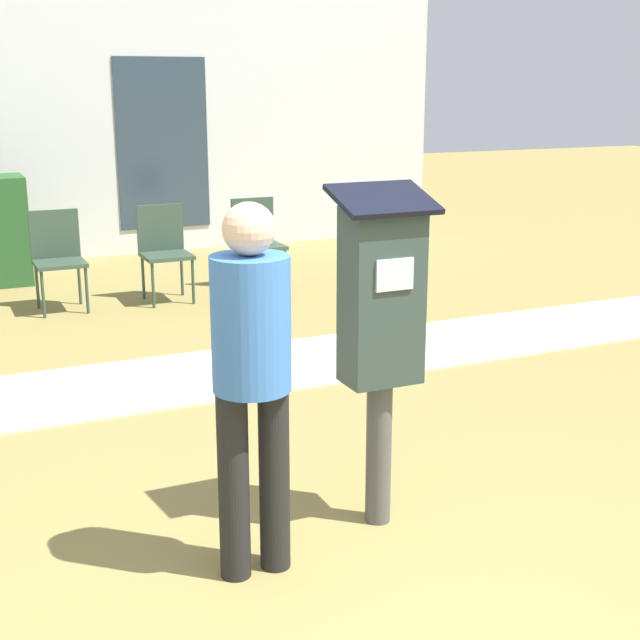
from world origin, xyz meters
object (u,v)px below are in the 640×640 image
object	(u,v)px
parking_meter	(381,314)
outdoor_chair_right	(257,236)
person_standing	(252,364)
outdoor_chair_left	(58,252)
outdoor_chair_middle	(164,245)

from	to	relation	value
parking_meter	outdoor_chair_right	xyz separation A→B (m)	(1.21, 4.87, -0.49)
person_standing	outdoor_chair_left	distance (m)	5.02
parking_meter	person_standing	bearing A→B (deg)	-164.92
outdoor_chair_middle	parking_meter	bearing A→B (deg)	-115.70
outdoor_chair_left	outdoor_chair_right	world-z (taller)	same
parking_meter	outdoor_chair_right	size ratio (longest dim) A/B	1.77
person_standing	parking_meter	bearing A→B (deg)	54.65
person_standing	outdoor_chair_right	bearing A→B (deg)	109.00
outdoor_chair_middle	outdoor_chair_right	world-z (taller)	same
parking_meter	outdoor_chair_middle	size ratio (longest dim) A/B	1.77
outdoor_chair_middle	outdoor_chair_right	size ratio (longest dim) A/B	1.00
outdoor_chair_right	person_standing	bearing A→B (deg)	-109.56
person_standing	outdoor_chair_middle	xyz separation A→B (m)	(0.93, 4.96, -0.40)
outdoor_chair_left	outdoor_chair_middle	world-z (taller)	same
outdoor_chair_middle	outdoor_chair_right	bearing A→B (deg)	-16.94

